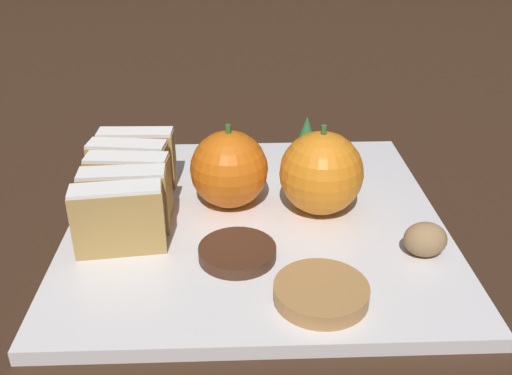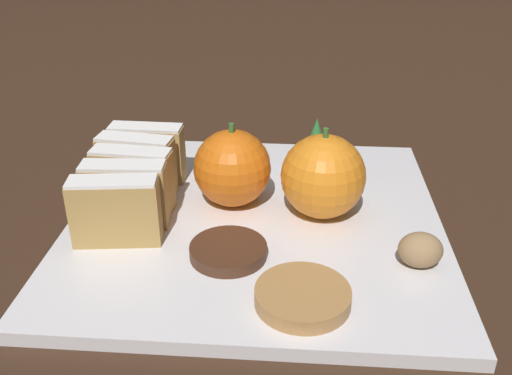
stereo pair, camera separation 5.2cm
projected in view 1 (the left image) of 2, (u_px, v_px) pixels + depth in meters
name	position (u px, v px, depth m)	size (l,w,h in m)	color
ground_plane	(256.00, 227.00, 0.54)	(6.00, 6.00, 0.00)	#382316
serving_platter	(256.00, 221.00, 0.53)	(0.34, 0.34, 0.01)	white
stollen_slice_front	(119.00, 219.00, 0.47)	(0.08, 0.03, 0.06)	tan
stollen_slice_second	(125.00, 202.00, 0.49)	(0.08, 0.03, 0.06)	tan
stollen_slice_third	(129.00, 186.00, 0.52)	(0.08, 0.03, 0.06)	tan
stollen_slice_fourth	(129.00, 172.00, 0.55)	(0.08, 0.03, 0.06)	tan
stollen_slice_fifth	(138.00, 158.00, 0.57)	(0.07, 0.03, 0.06)	tan
orange_near	(229.00, 169.00, 0.53)	(0.07, 0.07, 0.08)	orange
orange_far	(321.00, 173.00, 0.52)	(0.08, 0.08, 0.09)	orange
walnut	(425.00, 239.00, 0.47)	(0.04, 0.03, 0.03)	#9E7A51
chocolate_cookie	(237.00, 252.00, 0.47)	(0.06, 0.06, 0.01)	#472819
gingerbread_cookie	(321.00, 292.00, 0.42)	(0.07, 0.07, 0.01)	#B27F47
evergreen_sprig	(306.00, 146.00, 0.59)	(0.05, 0.05, 0.07)	#2D7538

